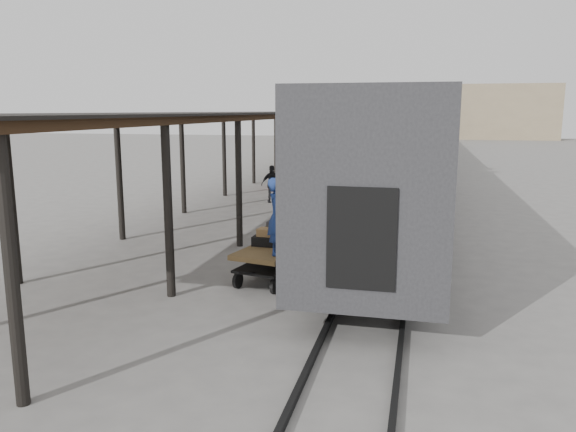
% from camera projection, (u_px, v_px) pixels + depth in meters
% --- Properties ---
extents(ground, '(160.00, 160.00, 0.00)m').
position_uv_depth(ground, '(253.00, 275.00, 14.56)').
color(ground, slate).
rests_on(ground, ground).
extents(train, '(3.45, 76.01, 4.01)m').
position_uv_depth(train, '(412.00, 129.00, 45.62)').
color(train, silver).
rests_on(train, ground).
extents(canopy, '(4.90, 64.30, 4.15)m').
position_uv_depth(canopy, '(309.00, 114.00, 37.54)').
color(canopy, '#422B19').
rests_on(canopy, ground).
extents(rails, '(1.54, 150.00, 0.12)m').
position_uv_depth(rails, '(411.00, 162.00, 46.31)').
color(rails, black).
rests_on(rails, ground).
extents(building_far, '(18.00, 10.00, 8.00)m').
position_uv_depth(building_far, '(491.00, 112.00, 85.14)').
color(building_far, tan).
rests_on(building_far, ground).
extents(building_left, '(12.00, 8.00, 6.00)m').
position_uv_depth(building_left, '(338.00, 118.00, 94.66)').
color(building_left, tan).
rests_on(building_left, ground).
extents(baggage_cart, '(1.72, 2.61, 0.86)m').
position_uv_depth(baggage_cart, '(274.00, 255.00, 14.04)').
color(baggage_cart, brown).
rests_on(baggage_cart, ground).
extents(suitcase_stack, '(1.33, 1.19, 0.56)m').
position_uv_depth(suitcase_stack, '(276.00, 237.00, 14.33)').
color(suitcase_stack, '#38383A').
rests_on(suitcase_stack, baggage_cart).
extents(luggage_tug, '(1.41, 1.75, 1.34)m').
position_uv_depth(luggage_tug, '(291.00, 177.00, 30.84)').
color(luggage_tug, maroon).
rests_on(luggage_tug, ground).
extents(porter, '(0.53, 0.72, 1.83)m').
position_uv_depth(porter, '(277.00, 216.00, 13.15)').
color(porter, navy).
rests_on(porter, baggage_cart).
extents(pedestrian, '(1.10, 0.78, 1.73)m').
position_uv_depth(pedestrian, '(272.00, 184.00, 25.94)').
color(pedestrian, black).
rests_on(pedestrian, ground).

